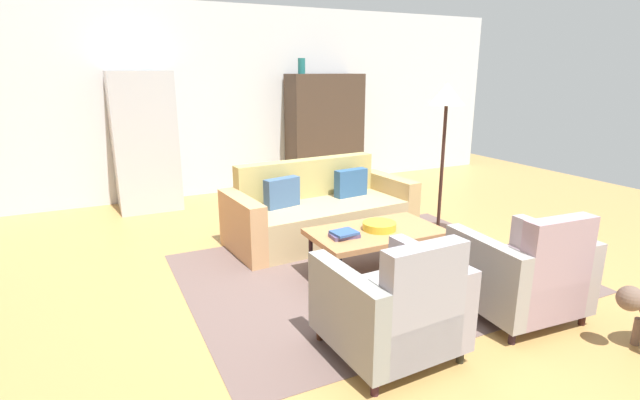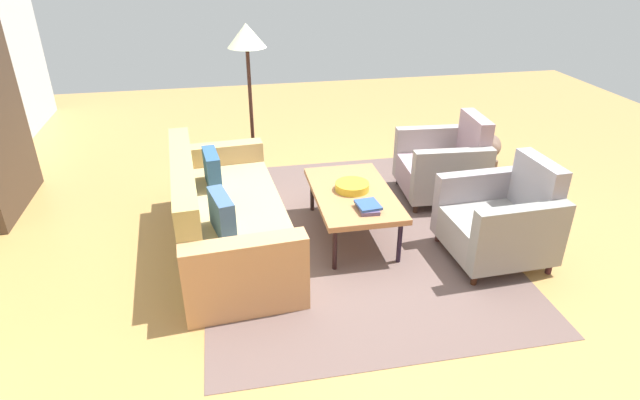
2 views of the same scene
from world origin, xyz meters
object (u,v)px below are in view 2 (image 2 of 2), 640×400
(coffee_table, at_px, (353,195))
(dog, at_px, (490,148))
(armchair_left, at_px, (503,221))
(fruit_bowl, at_px, (352,186))
(armchair_right, at_px, (446,166))
(floor_lamp, at_px, (247,51))
(book_stack, at_px, (368,207))
(couch, at_px, (221,219))

(coffee_table, distance_m, dog, 2.20)
(armchair_left, xyz_separation_m, fruit_bowl, (0.63, 1.17, 0.13))
(armchair_right, bearing_deg, dog, -53.87)
(floor_lamp, height_order, dog, floor_lamp)
(floor_lamp, bearing_deg, fruit_bowl, -150.14)
(coffee_table, bearing_deg, armchair_right, -62.95)
(floor_lamp, bearing_deg, book_stack, -154.77)
(armchair_left, distance_m, armchair_right, 1.19)
(book_stack, bearing_deg, armchair_right, -49.79)
(dog, bearing_deg, floor_lamp, -71.47)
(couch, relative_size, armchair_right, 2.46)
(coffee_table, bearing_deg, fruit_bowl, -0.00)
(armchair_right, relative_size, fruit_bowl, 2.86)
(fruit_bowl, xyz_separation_m, floor_lamp, (1.38, 0.79, 0.97))
(dog, bearing_deg, armchair_left, 1.52)
(armchair_left, bearing_deg, floor_lamp, 42.02)
(couch, distance_m, armchair_right, 2.43)
(armchair_right, bearing_deg, book_stack, 134.18)
(armchair_right, bearing_deg, fruit_bowl, 119.62)
(coffee_table, relative_size, armchair_left, 1.36)
(couch, relative_size, dog, 3.29)
(coffee_table, height_order, armchair_right, armchair_right)
(dog, bearing_deg, book_stack, -27.04)
(couch, height_order, dog, couch)
(couch, height_order, coffee_table, couch)
(armchair_right, relative_size, floor_lamp, 0.51)
(armchair_right, distance_m, book_stack, 1.48)
(coffee_table, bearing_deg, armchair_left, -117.12)
(coffee_table, bearing_deg, book_stack, -173.19)
(fruit_bowl, relative_size, book_stack, 1.21)
(armchair_left, relative_size, book_stack, 3.46)
(coffee_table, distance_m, fruit_bowl, 0.08)
(armchair_left, relative_size, dog, 1.34)
(couch, relative_size, fruit_bowl, 7.02)
(coffee_table, relative_size, fruit_bowl, 3.90)
(floor_lamp, xyz_separation_m, dog, (-0.34, -2.71, -1.13))
(armchair_left, relative_size, fruit_bowl, 2.86)
(couch, xyz_separation_m, fruit_bowl, (0.04, -1.19, 0.19))
(fruit_bowl, height_order, book_stack, fruit_bowl)
(armchair_left, xyz_separation_m, book_stack, (0.24, 1.12, 0.13))
(book_stack, bearing_deg, coffee_table, 6.81)
(armchair_left, bearing_deg, fruit_bowl, 59.30)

